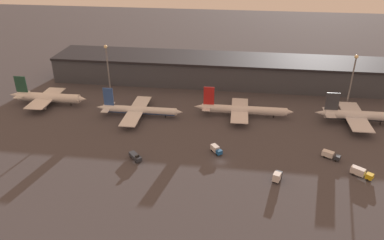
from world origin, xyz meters
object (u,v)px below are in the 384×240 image
(service_vehicle_1, at_px, (216,149))
(service_vehicle_3, at_px, (361,172))
(airplane_2, at_px, (243,110))
(service_vehicle_0, at_px, (330,155))
(airplane_1, at_px, (139,110))
(service_vehicle_4, at_px, (277,176))
(airplane_0, at_px, (48,98))
(airplane_3, at_px, (357,116))
(service_vehicle_2, at_px, (135,157))

(service_vehicle_1, height_order, service_vehicle_3, service_vehicle_3)
(airplane_2, xyz_separation_m, service_vehicle_0, (33.71, -32.34, -1.60))
(airplane_1, distance_m, service_vehicle_4, 74.67)
(service_vehicle_3, bearing_deg, airplane_1, -166.77)
(service_vehicle_0, height_order, service_vehicle_4, service_vehicle_4)
(airplane_0, bearing_deg, service_vehicle_0, -14.45)
(airplane_0, xyz_separation_m, service_vehicle_3, (138.16, -43.55, -1.95))
(service_vehicle_1, bearing_deg, service_vehicle_4, 18.49)
(airplane_3, xyz_separation_m, service_vehicle_4, (-38.37, -49.25, -1.79))
(airplane_1, bearing_deg, service_vehicle_4, -35.86)
(airplane_2, distance_m, airplane_3, 50.93)
(airplane_1, bearing_deg, service_vehicle_3, -22.61)
(airplane_0, bearing_deg, service_vehicle_3, -17.85)
(airplane_0, xyz_separation_m, airplane_1, (47.94, -6.63, -0.74))
(service_vehicle_1, bearing_deg, airplane_2, 127.22)
(service_vehicle_1, relative_size, service_vehicle_3, 0.79)
(service_vehicle_3, bearing_deg, airplane_2, 169.62)
(service_vehicle_1, relative_size, service_vehicle_4, 1.15)
(service_vehicle_2, bearing_deg, service_vehicle_4, 40.03)
(airplane_2, bearing_deg, airplane_0, 179.48)
(airplane_1, distance_m, service_vehicle_2, 37.74)
(service_vehicle_0, relative_size, service_vehicle_3, 0.94)
(service_vehicle_1, distance_m, service_vehicle_2, 31.28)
(airplane_0, height_order, service_vehicle_0, airplane_0)
(airplane_1, distance_m, airplane_2, 48.64)
(airplane_3, bearing_deg, airplane_1, -176.96)
(airplane_1, xyz_separation_m, service_vehicle_0, (81.93, -25.98, -1.43))
(airplane_1, relative_size, service_vehicle_2, 6.42)
(service_vehicle_3, bearing_deg, airplane_0, -162.01)
(airplane_0, relative_size, service_vehicle_3, 5.40)
(airplane_1, relative_size, airplane_3, 1.11)
(service_vehicle_0, bearing_deg, airplane_0, -164.86)
(service_vehicle_4, bearing_deg, airplane_1, 75.20)
(airplane_3, relative_size, service_vehicle_4, 7.38)
(airplane_3, relative_size, service_vehicle_1, 6.40)
(airplane_0, height_order, service_vehicle_1, airplane_0)
(airplane_3, height_order, service_vehicle_1, airplane_3)
(airplane_0, distance_m, airplane_3, 147.09)
(airplane_2, distance_m, service_vehicle_2, 58.70)
(airplane_0, bearing_deg, service_vehicle_2, -37.94)
(airplane_2, xyz_separation_m, service_vehicle_3, (41.99, -43.27, -1.37))
(airplane_2, xyz_separation_m, service_vehicle_1, (-9.82, -34.20, -1.53))
(airplane_1, bearing_deg, service_vehicle_0, -17.95)
(airplane_3, bearing_deg, service_vehicle_1, -151.32)
(airplane_1, height_order, service_vehicle_0, airplane_1)
(service_vehicle_3, relative_size, service_vehicle_4, 1.47)
(airplane_0, bearing_deg, service_vehicle_4, -25.05)
(service_vehicle_1, bearing_deg, airplane_3, 82.28)
(airplane_3, height_order, service_vehicle_2, airplane_3)
(service_vehicle_1, xyz_separation_m, service_vehicle_2, (-29.98, -8.92, -0.25))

